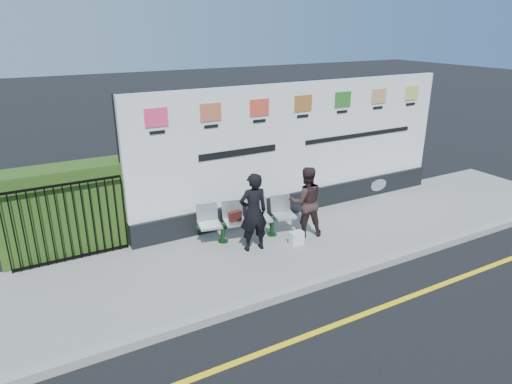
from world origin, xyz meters
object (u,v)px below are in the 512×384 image
(woman_left, at_px, (253,212))
(woman_right, at_px, (306,202))
(billboard, at_px, (299,158))
(bench, at_px, (248,229))

(woman_left, xyz_separation_m, woman_right, (1.27, 0.06, -0.04))
(woman_right, bearing_deg, woman_left, 20.66)
(billboard, relative_size, woman_left, 5.08)
(billboard, relative_size, bench, 3.96)
(woman_left, height_order, woman_right, woman_left)
(woman_right, bearing_deg, billboard, -99.52)
(bench, bearing_deg, woman_right, -9.08)
(billboard, distance_m, woman_right, 1.46)
(bench, relative_size, woman_right, 1.35)
(woman_left, bearing_deg, billboard, -140.87)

